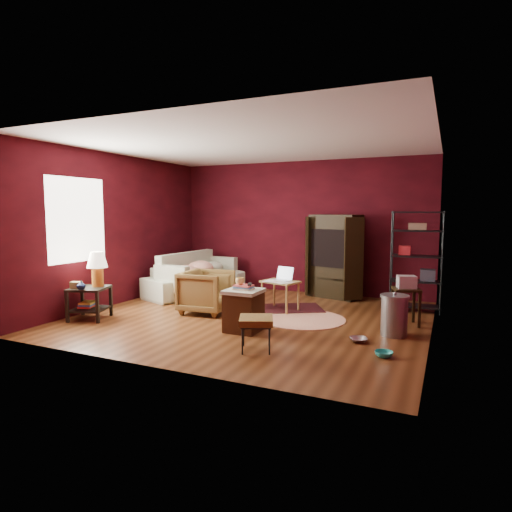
{
  "coord_description": "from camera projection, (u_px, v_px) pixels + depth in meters",
  "views": [
    {
      "loc": [
        2.94,
        -6.25,
        1.74
      ],
      "look_at": [
        0.0,
        0.2,
        1.0
      ],
      "focal_mm": 30.0,
      "sensor_mm": 36.0,
      "label": 1
    }
  ],
  "objects": [
    {
      "name": "room",
      "position": [
        248.0,
        232.0,
        6.91
      ],
      "size": [
        5.54,
        5.04,
        2.84
      ],
      "color": "brown",
      "rests_on": "ground"
    },
    {
      "name": "sofa",
      "position": [
        195.0,
        275.0,
        8.91
      ],
      "size": [
        1.3,
        2.21,
        0.83
      ],
      "primitive_type": "imported",
      "rotation": [
        0.0,
        0.0,
        1.23
      ],
      "color": "beige",
      "rests_on": "ground"
    },
    {
      "name": "armchair",
      "position": [
        207.0,
        290.0,
        7.35
      ],
      "size": [
        0.8,
        0.85,
        0.81
      ],
      "primitive_type": "imported",
      "rotation": [
        0.0,
        0.0,
        1.66
      ],
      "color": "black",
      "rests_on": "ground"
    },
    {
      "name": "pet_bowl_steel",
      "position": [
        359.0,
        333.0,
        5.71
      ],
      "size": [
        0.24,
        0.15,
        0.24
      ],
      "primitive_type": "imported",
      "rotation": [
        0.0,
        0.0,
        0.43
      ],
      "color": "#B2B4B9",
      "rests_on": "ground"
    },
    {
      "name": "pet_bowl_turquoise",
      "position": [
        384.0,
        348.0,
        5.13
      ],
      "size": [
        0.22,
        0.11,
        0.22
      ],
      "primitive_type": "imported",
      "rotation": [
        0.0,
        0.0,
        -0.22
      ],
      "color": "#28BFB6",
      "rests_on": "ground"
    },
    {
      "name": "vase",
      "position": [
        81.0,
        285.0,
        6.68
      ],
      "size": [
        0.16,
        0.17,
        0.14
      ],
      "primitive_type": "imported",
      "rotation": [
        0.0,
        0.0,
        -0.19
      ],
      "color": "#0B163B",
      "rests_on": "side_table"
    },
    {
      "name": "mug",
      "position": [
        240.0,
        280.0,
        6.19
      ],
      "size": [
        0.13,
        0.1,
        0.13
      ],
      "primitive_type": "imported",
      "rotation": [
        0.0,
        0.0,
        0.02
      ],
      "color": "#FCDC7B",
      "rests_on": "hamper"
    },
    {
      "name": "side_table",
      "position": [
        93.0,
        279.0,
        6.92
      ],
      "size": [
        0.7,
        0.7,
        1.09
      ],
      "rotation": [
        0.0,
        0.0,
        0.34
      ],
      "color": "black",
      "rests_on": "ground"
    },
    {
      "name": "sofa_cushions",
      "position": [
        196.0,
        276.0,
        8.93
      ],
      "size": [
        0.89,
        1.97,
        0.81
      ],
      "rotation": [
        0.0,
        0.0,
        -0.06
      ],
      "color": "beige",
      "rests_on": "sofa"
    },
    {
      "name": "hamper",
      "position": [
        244.0,
        309.0,
        6.22
      ],
      "size": [
        0.5,
        0.5,
        0.7
      ],
      "rotation": [
        0.0,
        0.0,
        -0.01
      ],
      "color": "#472410",
      "rests_on": "ground"
    },
    {
      "name": "footstool",
      "position": [
        256.0,
        322.0,
        5.35
      ],
      "size": [
        0.55,
        0.55,
        0.42
      ],
      "rotation": [
        0.0,
        0.0,
        0.41
      ],
      "color": "black",
      "rests_on": "ground"
    },
    {
      "name": "rug_round",
      "position": [
        303.0,
        319.0,
        6.93
      ],
      "size": [
        1.63,
        1.63,
        0.01
      ],
      "rotation": [
        0.0,
        0.0,
        -0.23
      ],
      "color": "#F7E9CE",
      "rests_on": "ground"
    },
    {
      "name": "rug_oriental",
      "position": [
        289.0,
        308.0,
        7.65
      ],
      "size": [
        1.39,
        1.25,
        0.01
      ],
      "rotation": [
        0.0,
        0.0,
        0.53
      ],
      "color": "#4E141A",
      "rests_on": "ground"
    },
    {
      "name": "laptop_desk",
      "position": [
        281.0,
        284.0,
        7.49
      ],
      "size": [
        0.71,
        0.61,
        0.76
      ],
      "rotation": [
        0.0,
        0.0,
        -0.27
      ],
      "color": "tan",
      "rests_on": "ground"
    },
    {
      "name": "tv_armoire",
      "position": [
        335.0,
        255.0,
        8.63
      ],
      "size": [
        1.28,
        0.9,
        1.68
      ],
      "rotation": [
        0.0,
        0.0,
        -0.26
      ],
      "color": "black",
      "rests_on": "ground"
    },
    {
      "name": "wire_shelving",
      "position": [
        417.0,
        257.0,
        7.39
      ],
      "size": [
        0.87,
        0.42,
        1.75
      ],
      "rotation": [
        0.0,
        0.0,
        0.05
      ],
      "color": "black",
      "rests_on": "ground"
    },
    {
      "name": "small_stand",
      "position": [
        406.0,
        288.0,
        6.54
      ],
      "size": [
        0.49,
        0.49,
        0.76
      ],
      "rotation": [
        0.0,
        0.0,
        0.33
      ],
      "color": "black",
      "rests_on": "ground"
    },
    {
      "name": "trash_can",
      "position": [
        394.0,
        315.0,
        5.99
      ],
      "size": [
        0.42,
        0.42,
        0.63
      ],
      "rotation": [
        0.0,
        0.0,
        0.05
      ],
      "color": "#999EA0",
      "rests_on": "ground"
    }
  ]
}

